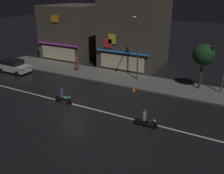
{
  "coord_description": "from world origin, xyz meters",
  "views": [
    {
      "loc": [
        12.54,
        -15.78,
        9.66
      ],
      "look_at": [
        2.44,
        3.21,
        1.0
      ],
      "focal_mm": 38.4,
      "sensor_mm": 36.0,
      "label": 1
    }
  ],
  "objects_px": {
    "motorcycle_lead": "(63,97)",
    "parked_car_near_kerb": "(14,66)",
    "motorcycle_opposite_lane": "(145,120)",
    "traffic_cone": "(134,89)",
    "pedestrian_on_sidewalk": "(77,64)",
    "streetlamp_west": "(138,43)"
  },
  "relations": [
    {
      "from": "parked_car_near_kerb",
      "to": "motorcycle_lead",
      "type": "bearing_deg",
      "value": -20.68
    },
    {
      "from": "motorcycle_opposite_lane",
      "to": "traffic_cone",
      "type": "relative_size",
      "value": 3.45
    },
    {
      "from": "pedestrian_on_sidewalk",
      "to": "traffic_cone",
      "type": "xyz_separation_m",
      "value": [
        9.04,
        -2.65,
        -0.65
      ]
    },
    {
      "from": "pedestrian_on_sidewalk",
      "to": "motorcycle_lead",
      "type": "height_order",
      "value": "pedestrian_on_sidewalk"
    },
    {
      "from": "motorcycle_lead",
      "to": "parked_car_near_kerb",
      "type": "bearing_deg",
      "value": -23.44
    },
    {
      "from": "pedestrian_on_sidewalk",
      "to": "traffic_cone",
      "type": "height_order",
      "value": "pedestrian_on_sidewalk"
    },
    {
      "from": "motorcycle_opposite_lane",
      "to": "streetlamp_west",
      "type": "bearing_deg",
      "value": -63.55
    },
    {
      "from": "parked_car_near_kerb",
      "to": "motorcycle_opposite_lane",
      "type": "relative_size",
      "value": 2.26
    },
    {
      "from": "parked_car_near_kerb",
      "to": "traffic_cone",
      "type": "relative_size",
      "value": 7.82
    },
    {
      "from": "parked_car_near_kerb",
      "to": "traffic_cone",
      "type": "height_order",
      "value": "parked_car_near_kerb"
    },
    {
      "from": "parked_car_near_kerb",
      "to": "motorcycle_lead",
      "type": "xyz_separation_m",
      "value": [
        11.19,
        -4.22,
        -0.24
      ]
    },
    {
      "from": "pedestrian_on_sidewalk",
      "to": "motorcycle_opposite_lane",
      "type": "relative_size",
      "value": 0.91
    },
    {
      "from": "motorcycle_opposite_lane",
      "to": "motorcycle_lead",
      "type": "bearing_deg",
      "value": -2.58
    },
    {
      "from": "pedestrian_on_sidewalk",
      "to": "traffic_cone",
      "type": "bearing_deg",
      "value": 16.39
    },
    {
      "from": "parked_car_near_kerb",
      "to": "motorcycle_lead",
      "type": "relative_size",
      "value": 2.26
    },
    {
      "from": "motorcycle_opposite_lane",
      "to": "traffic_cone",
      "type": "xyz_separation_m",
      "value": [
        -3.53,
        6.13,
        -0.36
      ]
    },
    {
      "from": "motorcycle_lead",
      "to": "traffic_cone",
      "type": "xyz_separation_m",
      "value": [
        4.62,
        5.73,
        -0.36
      ]
    },
    {
      "from": "motorcycle_lead",
      "to": "motorcycle_opposite_lane",
      "type": "distance_m",
      "value": 8.16
    },
    {
      "from": "streetlamp_west",
      "to": "pedestrian_on_sidewalk",
      "type": "xyz_separation_m",
      "value": [
        -8.1,
        -0.27,
        -3.49
      ]
    },
    {
      "from": "pedestrian_on_sidewalk",
      "to": "motorcycle_opposite_lane",
      "type": "xyz_separation_m",
      "value": [
        12.57,
        -8.78,
        -0.3
      ]
    },
    {
      "from": "parked_car_near_kerb",
      "to": "motorcycle_opposite_lane",
      "type": "distance_m",
      "value": 19.88
    },
    {
      "from": "pedestrian_on_sidewalk",
      "to": "motorcycle_opposite_lane",
      "type": "height_order",
      "value": "pedestrian_on_sidewalk"
    }
  ]
}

